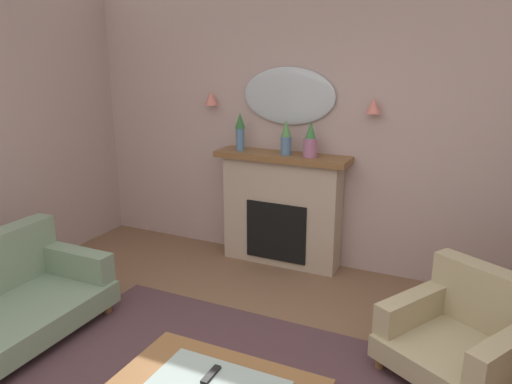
{
  "coord_description": "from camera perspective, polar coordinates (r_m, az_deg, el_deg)",
  "views": [
    {
      "loc": [
        1.23,
        -1.94,
        2.14
      ],
      "look_at": [
        -0.38,
        1.46,
        1.06
      ],
      "focal_mm": 34.59,
      "sensor_mm": 36.0,
      "label": 1
    }
  ],
  "objects": [
    {
      "name": "wall_sconce_left",
      "position": [
        5.27,
        -5.22,
        10.75
      ],
      "size": [
        0.14,
        0.14,
        0.14
      ],
      "primitive_type": "cone",
      "color": "#D17066"
    },
    {
      "name": "wall_mirror",
      "position": [
        4.94,
        3.77,
        11.01
      ],
      "size": [
        0.96,
        0.06,
        0.56
      ],
      "primitive_type": "ellipsoid",
      "color": "#B2BCC6"
    },
    {
      "name": "mantel_vase_right",
      "position": [
        4.81,
        3.49,
        6.27
      ],
      "size": [
        0.1,
        0.1,
        0.34
      ],
      "color": "#4C7093",
      "rests_on": "fireplace"
    },
    {
      "name": "fireplace",
      "position": [
        5.04,
        2.94,
        -2.13
      ],
      "size": [
        1.36,
        0.36,
        1.16
      ],
      "color": "tan",
      "rests_on": "ground"
    },
    {
      "name": "tv_remote",
      "position": [
        2.86,
        -5.24,
        -20.33
      ],
      "size": [
        0.04,
        0.16,
        0.02
      ],
      "primitive_type": "cube",
      "color": "black",
      "rests_on": "coffee_table"
    },
    {
      "name": "mantel_vase_centre",
      "position": [
        4.73,
        6.31,
        5.78
      ],
      "size": [
        0.14,
        0.14,
        0.34
      ],
      "color": "#9E6084",
      "rests_on": "fireplace"
    },
    {
      "name": "armchair_in_corner",
      "position": [
        3.75,
        22.93,
        -14.71
      ],
      "size": [
        1.1,
        1.11,
        0.71
      ],
      "color": "tan",
      "rests_on": "ground"
    },
    {
      "name": "wall_back",
      "position": [
        4.87,
        10.46,
        7.44
      ],
      "size": [
        6.67,
        0.1,
        2.87
      ],
      "primitive_type": "cube",
      "color": "#B29993",
      "rests_on": "ground"
    },
    {
      "name": "wall_sconce_right",
      "position": [
        4.65,
        13.45,
        9.68
      ],
      "size": [
        0.14,
        0.14,
        0.14
      ],
      "primitive_type": "cone",
      "color": "#D17066"
    },
    {
      "name": "mantel_vase_left",
      "position": [
        5.01,
        -1.85,
        7.15
      ],
      "size": [
        0.1,
        0.1,
        0.39
      ],
      "color": "#4C7093",
      "rests_on": "fireplace"
    }
  ]
}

